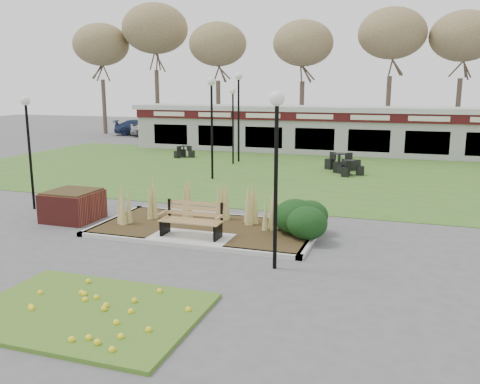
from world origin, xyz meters
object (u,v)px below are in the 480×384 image
(lamp_post_mid_right, at_px, (239,97))
(lamp_post_far_left, at_px, (233,109))
(lamp_post_near_left, at_px, (28,127))
(lamp_post_near_right, at_px, (276,141))
(park_bench, at_px, (192,219))
(car_black, at_px, (156,127))
(car_silver, at_px, (157,128))
(lamp_post_mid_left, at_px, (212,106))
(brick_planter, at_px, (73,205))
(car_blue, at_px, (141,127))
(bistro_set_c, at_px, (349,170))
(bistro_set_b, at_px, (184,153))
(bistro_set_d, at_px, (340,165))
(food_pavilion, at_px, (319,129))

(lamp_post_mid_right, height_order, lamp_post_far_left, lamp_post_mid_right)
(lamp_post_near_left, height_order, lamp_post_near_right, lamp_post_near_right)
(park_bench, distance_m, car_black, 30.75)
(car_silver, bearing_deg, lamp_post_mid_left, -161.86)
(brick_planter, relative_size, lamp_post_mid_left, 0.33)
(brick_planter, distance_m, car_blue, 28.73)
(lamp_post_near_right, bearing_deg, bistro_set_c, 89.30)
(brick_planter, distance_m, lamp_post_near_left, 3.30)
(lamp_post_near_left, bearing_deg, bistro_set_b, 92.21)
(bistro_set_b, distance_m, car_blue, 15.16)
(car_silver, bearing_deg, car_black, 15.93)
(lamp_post_far_left, relative_size, bistro_set_d, 2.52)
(car_silver, distance_m, car_black, 1.13)
(lamp_post_mid_left, bearing_deg, lamp_post_far_left, 97.47)
(car_black, bearing_deg, bistro_set_c, -119.57)
(park_bench, height_order, bistro_set_b, park_bench)
(bistro_set_b, relative_size, car_blue, 0.28)
(lamp_post_near_left, bearing_deg, lamp_post_far_left, 75.17)
(lamp_post_near_left, height_order, bistro_set_c, lamp_post_near_left)
(lamp_post_near_right, bearing_deg, car_blue, 124.43)
(lamp_post_mid_left, distance_m, car_black, 21.88)
(lamp_post_far_left, relative_size, car_black, 0.99)
(food_pavilion, distance_m, bistro_set_d, 7.23)
(lamp_post_mid_right, height_order, bistro_set_d, lamp_post_mid_right)
(car_black, bearing_deg, food_pavilion, -104.70)
(lamp_post_far_left, relative_size, car_blue, 0.90)
(park_bench, bearing_deg, food_pavilion, 90.00)
(food_pavilion, distance_m, car_blue, 18.07)
(brick_planter, relative_size, car_blue, 0.33)
(food_pavilion, relative_size, car_black, 5.98)
(lamp_post_near_left, distance_m, bistro_set_b, 13.61)
(lamp_post_mid_left, relative_size, bistro_set_c, 3.45)
(lamp_post_mid_right, distance_m, bistro_set_d, 6.72)
(brick_planter, bearing_deg, lamp_post_mid_right, 86.16)
(brick_planter, height_order, lamp_post_far_left, lamp_post_far_left)
(bistro_set_c, xyz_separation_m, car_blue, (-19.47, 14.99, 0.40))
(park_bench, height_order, lamp_post_far_left, lamp_post_far_left)
(park_bench, height_order, car_black, car_black)
(car_blue, bearing_deg, car_silver, -138.79)
(lamp_post_near_left, distance_m, car_silver, 25.56)
(bistro_set_c, bearing_deg, food_pavilion, 109.69)
(food_pavilion, xyz_separation_m, lamp_post_mid_left, (-2.90, -10.90, 1.81))
(lamp_post_near_right, xyz_separation_m, lamp_post_far_left, (-6.18, 14.77, 0.02))
(park_bench, xyz_separation_m, bistro_set_c, (2.85, 11.76, -0.33))
(lamp_post_near_right, height_order, bistro_set_c, lamp_post_near_right)
(lamp_post_mid_left, xyz_separation_m, bistro_set_b, (-4.22, 6.14, -3.05))
(brick_planter, height_order, food_pavilion, food_pavilion)
(lamp_post_near_left, height_order, lamp_post_mid_left, lamp_post_mid_left)
(food_pavilion, distance_m, lamp_post_near_left, 19.34)
(lamp_post_far_left, relative_size, bistro_set_c, 3.11)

